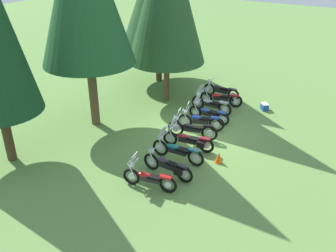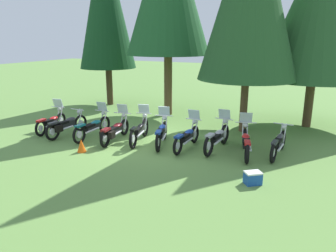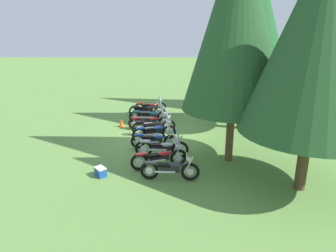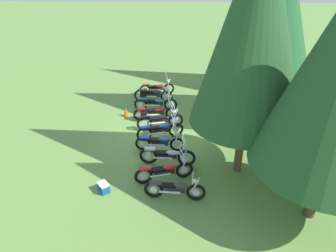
{
  "view_description": "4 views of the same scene",
  "coord_description": "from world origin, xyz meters",
  "px_view_note": "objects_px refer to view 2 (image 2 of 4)",
  "views": [
    {
      "loc": [
        -13.93,
        -6.82,
        8.28
      ],
      "look_at": [
        -1.38,
        0.69,
        0.81
      ],
      "focal_mm": 39.73,
      "sensor_mm": 36.0,
      "label": 1
    },
    {
      "loc": [
        5.76,
        -10.4,
        3.95
      ],
      "look_at": [
        0.91,
        -0.44,
        0.91
      ],
      "focal_mm": 34.34,
      "sensor_mm": 36.0,
      "label": 2
    },
    {
      "loc": [
        15.25,
        0.63,
        5.61
      ],
      "look_at": [
        0.93,
        0.65,
        0.93
      ],
      "focal_mm": 33.82,
      "sensor_mm": 36.0,
      "label": 3
    },
    {
      "loc": [
        13.69,
        0.77,
        8.16
      ],
      "look_at": [
        0.84,
        0.35,
        0.92
      ],
      "focal_mm": 35.02,
      "sensor_mm": 36.0,
      "label": 4
    }
  ],
  "objects_px": {
    "motorcycle_2": "(93,127)",
    "motorcycle_1": "(66,125)",
    "motorcycle_4": "(140,130)",
    "motorcycle_7": "(217,137)",
    "motorcycle_5": "(162,133)",
    "motorcycle_3": "(115,130)",
    "motorcycle_6": "(187,137)",
    "picnic_cooler": "(253,178)",
    "motorcycle_9": "(279,143)",
    "pine_tree_3": "(320,6)",
    "traffic_cone": "(81,146)",
    "motorcycle_8": "(246,142)",
    "pine_tree_0": "(105,1)",
    "motorcycle_0": "(52,122)"
  },
  "relations": [
    {
      "from": "motorcycle_5",
      "to": "motorcycle_3",
      "type": "bearing_deg",
      "value": 84.11
    },
    {
      "from": "motorcycle_7",
      "to": "picnic_cooler",
      "type": "height_order",
      "value": "motorcycle_7"
    },
    {
      "from": "motorcycle_3",
      "to": "picnic_cooler",
      "type": "bearing_deg",
      "value": -113.02
    },
    {
      "from": "motorcycle_1",
      "to": "motorcycle_4",
      "type": "relative_size",
      "value": 0.99
    },
    {
      "from": "motorcycle_8",
      "to": "motorcycle_9",
      "type": "relative_size",
      "value": 1.02
    },
    {
      "from": "motorcycle_4",
      "to": "motorcycle_6",
      "type": "relative_size",
      "value": 1.04
    },
    {
      "from": "motorcycle_4",
      "to": "motorcycle_3",
      "type": "bearing_deg",
      "value": 96.26
    },
    {
      "from": "motorcycle_6",
      "to": "picnic_cooler",
      "type": "distance_m",
      "value": 3.46
    },
    {
      "from": "motorcycle_1",
      "to": "motorcycle_9",
      "type": "relative_size",
      "value": 1.01
    },
    {
      "from": "pine_tree_3",
      "to": "traffic_cone",
      "type": "distance_m",
      "value": 11.31
    },
    {
      "from": "motorcycle_5",
      "to": "motorcycle_4",
      "type": "bearing_deg",
      "value": 75.59
    },
    {
      "from": "motorcycle_4",
      "to": "pine_tree_3",
      "type": "bearing_deg",
      "value": -60.72
    },
    {
      "from": "motorcycle_7",
      "to": "traffic_cone",
      "type": "relative_size",
      "value": 4.91
    },
    {
      "from": "motorcycle_7",
      "to": "pine_tree_0",
      "type": "xyz_separation_m",
      "value": [
        -8.45,
        5.12,
        5.53
      ]
    },
    {
      "from": "pine_tree_3",
      "to": "motorcycle_7",
      "type": "bearing_deg",
      "value": -119.07
    },
    {
      "from": "motorcycle_2",
      "to": "motorcycle_9",
      "type": "bearing_deg",
      "value": -81.98
    },
    {
      "from": "motorcycle_4",
      "to": "motorcycle_7",
      "type": "height_order",
      "value": "motorcycle_7"
    },
    {
      "from": "motorcycle_2",
      "to": "motorcycle_7",
      "type": "xyz_separation_m",
      "value": [
        5.01,
        0.81,
        0.0
      ]
    },
    {
      "from": "motorcycle_7",
      "to": "motorcycle_8",
      "type": "height_order",
      "value": "motorcycle_7"
    },
    {
      "from": "motorcycle_0",
      "to": "motorcycle_5",
      "type": "bearing_deg",
      "value": -94.77
    },
    {
      "from": "motorcycle_5",
      "to": "pine_tree_0",
      "type": "height_order",
      "value": "pine_tree_0"
    },
    {
      "from": "motorcycle_0",
      "to": "motorcycle_5",
      "type": "distance_m",
      "value": 5.15
    },
    {
      "from": "motorcycle_6",
      "to": "motorcycle_0",
      "type": "bearing_deg",
      "value": 95.96
    },
    {
      "from": "motorcycle_8",
      "to": "motorcycle_9",
      "type": "height_order",
      "value": "motorcycle_8"
    },
    {
      "from": "motorcycle_8",
      "to": "motorcycle_9",
      "type": "bearing_deg",
      "value": -84.39
    },
    {
      "from": "traffic_cone",
      "to": "motorcycle_3",
      "type": "bearing_deg",
      "value": 77.61
    },
    {
      "from": "motorcycle_2",
      "to": "motorcycle_1",
      "type": "bearing_deg",
      "value": 102.49
    },
    {
      "from": "motorcycle_6",
      "to": "pine_tree_3",
      "type": "bearing_deg",
      "value": -34.5
    },
    {
      "from": "motorcycle_3",
      "to": "motorcycle_6",
      "type": "bearing_deg",
      "value": -89.33
    },
    {
      "from": "motorcycle_2",
      "to": "motorcycle_6",
      "type": "bearing_deg",
      "value": -84.56
    },
    {
      "from": "motorcycle_1",
      "to": "motorcycle_6",
      "type": "xyz_separation_m",
      "value": [
        5.12,
        0.74,
        -0.0
      ]
    },
    {
      "from": "traffic_cone",
      "to": "motorcycle_1",
      "type": "bearing_deg",
      "value": 145.6
    },
    {
      "from": "motorcycle_3",
      "to": "motorcycle_7",
      "type": "distance_m",
      "value": 4.02
    },
    {
      "from": "motorcycle_6",
      "to": "motorcycle_1",
      "type": "bearing_deg",
      "value": 99.3
    },
    {
      "from": "pine_tree_0",
      "to": "pine_tree_3",
      "type": "relative_size",
      "value": 1.17
    },
    {
      "from": "motorcycle_5",
      "to": "motorcycle_6",
      "type": "height_order",
      "value": "motorcycle_5"
    },
    {
      "from": "motorcycle_0",
      "to": "motorcycle_7",
      "type": "distance_m",
      "value": 7.26
    },
    {
      "from": "motorcycle_1",
      "to": "motorcycle_5",
      "type": "xyz_separation_m",
      "value": [
        4.09,
        0.7,
        0.03
      ]
    },
    {
      "from": "motorcycle_1",
      "to": "motorcycle_6",
      "type": "height_order",
      "value": "motorcycle_6"
    },
    {
      "from": "motorcycle_9",
      "to": "motorcycle_2",
      "type": "bearing_deg",
      "value": 102.77
    },
    {
      "from": "motorcycle_3",
      "to": "motorcycle_6",
      "type": "xyz_separation_m",
      "value": [
        2.9,
        0.43,
        0.0
      ]
    },
    {
      "from": "motorcycle_4",
      "to": "picnic_cooler",
      "type": "bearing_deg",
      "value": -125.31
    },
    {
      "from": "motorcycle_3",
      "to": "motorcycle_7",
      "type": "xyz_separation_m",
      "value": [
        3.94,
        0.79,
        0.02
      ]
    },
    {
      "from": "motorcycle_1",
      "to": "traffic_cone",
      "type": "xyz_separation_m",
      "value": [
        1.87,
        -1.28,
        -0.22
      ]
    },
    {
      "from": "motorcycle_2",
      "to": "pine_tree_3",
      "type": "bearing_deg",
      "value": -54.6
    },
    {
      "from": "motorcycle_7",
      "to": "picnic_cooler",
      "type": "distance_m",
      "value": 2.95
    },
    {
      "from": "motorcycle_2",
      "to": "motorcycle_7",
      "type": "distance_m",
      "value": 5.07
    },
    {
      "from": "motorcycle_2",
      "to": "pine_tree_3",
      "type": "relative_size",
      "value": 0.28
    },
    {
      "from": "motorcycle_7",
      "to": "pine_tree_3",
      "type": "bearing_deg",
      "value": -25.49
    },
    {
      "from": "motorcycle_6",
      "to": "motorcycle_9",
      "type": "relative_size",
      "value": 0.99
    }
  ]
}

